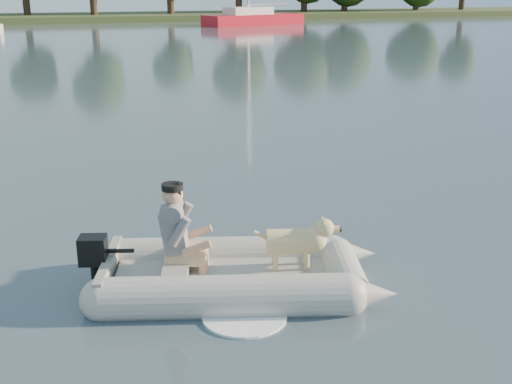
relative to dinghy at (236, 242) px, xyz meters
name	(u,v)px	position (x,y,z in m)	size (l,w,h in m)	color
water	(303,299)	(0.61, -0.50, -0.56)	(160.00, 160.00, 0.00)	#4F616B
shore_bank	(54,18)	(0.61, 61.50, -0.31)	(160.00, 12.00, 0.70)	#47512D
dinghy	(236,242)	(0.00, 0.00, 0.00)	(4.61, 3.50, 1.32)	#A8A8A3
man	(176,226)	(-0.62, 0.24, 0.18)	(0.69, 0.59, 1.03)	slate
dog	(291,245)	(0.60, -0.13, -0.07)	(0.89, 0.32, 0.59)	#D1BB78
outboard_motor	(94,266)	(-1.52, 0.45, -0.27)	(0.39, 0.28, 0.75)	black
sailboat	(253,19)	(16.79, 48.60, -0.01)	(9.56, 5.22, 12.60)	red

